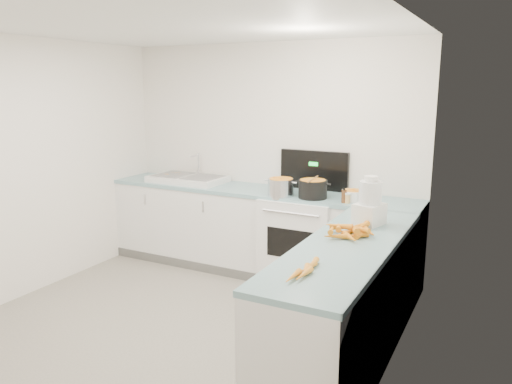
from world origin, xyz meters
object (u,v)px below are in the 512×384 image
at_px(stove, 303,238).
at_px(steel_pot, 281,188).
at_px(food_processor, 370,204).
at_px(mixing_bowl, 353,196).
at_px(spice_jar, 348,199).
at_px(extract_bottle, 344,196).
at_px(sink, 188,179).
at_px(black_pot, 313,190).

distance_m(stove, steel_pot, 0.60).
distance_m(steel_pot, food_processor, 1.27).
distance_m(mixing_bowl, spice_jar, 0.13).
bearing_deg(food_processor, steel_pot, 148.70).
xyz_separation_m(steel_pot, extract_bottle, (0.67, -0.01, -0.02)).
bearing_deg(sink, steel_pot, -8.21).
relative_size(sink, spice_jar, 10.21).
bearing_deg(stove, sink, 179.38).
xyz_separation_m(extract_bottle, food_processor, (0.41, -0.64, 0.11)).
bearing_deg(black_pot, spice_jar, -8.71).
height_order(stove, mixing_bowl, stove).
relative_size(stove, mixing_bowl, 6.07).
bearing_deg(stove, steel_pot, -137.34).
xyz_separation_m(black_pot, spice_jar, (0.38, -0.06, -0.04)).
height_order(stove, black_pot, stove).
xyz_separation_m(steel_pot, spice_jar, (0.70, -0.01, -0.04)).
xyz_separation_m(sink, steel_pot, (1.27, -0.18, 0.04)).
bearing_deg(extract_bottle, stove, 159.64).
height_order(sink, spice_jar, sink).
xyz_separation_m(mixing_bowl, food_processor, (0.36, -0.77, 0.12)).
bearing_deg(sink, mixing_bowl, -2.05).
height_order(stove, spice_jar, stove).
bearing_deg(mixing_bowl, spice_jar, -98.02).
relative_size(stove, black_pot, 4.79).
distance_m(extract_bottle, food_processor, 0.77).
xyz_separation_m(steel_pot, mixing_bowl, (0.72, 0.11, -0.03)).
xyz_separation_m(sink, mixing_bowl, (1.99, -0.07, 0.01)).
bearing_deg(food_processor, mixing_bowl, 115.00).
height_order(black_pot, extract_bottle, black_pot).
distance_m(sink, steel_pot, 1.28).
bearing_deg(food_processor, sink, 160.33).
xyz_separation_m(black_pot, extract_bottle, (0.34, -0.06, -0.02)).
bearing_deg(stove, mixing_bowl, -5.88).
bearing_deg(black_pot, sink, 174.99).
bearing_deg(food_processor, black_pot, 137.07).
bearing_deg(extract_bottle, sink, 174.22).
bearing_deg(extract_bottle, black_pot, 170.61).
height_order(sink, food_processor, food_processor).
height_order(steel_pot, food_processor, food_processor).
bearing_deg(steel_pot, black_pot, 7.50).
height_order(sink, mixing_bowl, sink).
bearing_deg(extract_bottle, mixing_bowl, 66.52).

